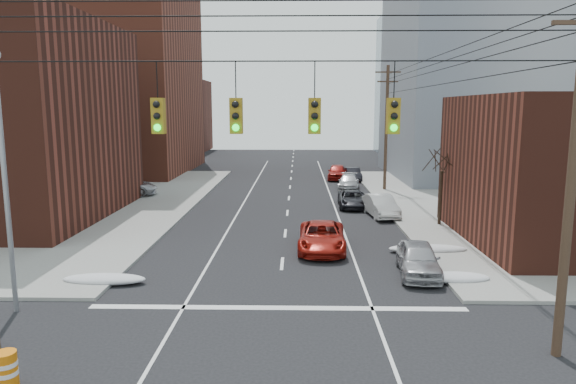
{
  "coord_description": "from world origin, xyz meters",
  "views": [
    {
      "loc": [
        0.74,
        -11.54,
        7.31
      ],
      "look_at": [
        0.23,
        14.83,
        3.0
      ],
      "focal_mm": 32.0,
      "sensor_mm": 36.0,
      "label": 1
    }
  ],
  "objects_px": {
    "lot_car_b": "(123,187)",
    "construction_barrel": "(6,370)",
    "parked_car_c": "(352,199)",
    "parked_car_e": "(337,172)",
    "red_pickup": "(322,237)",
    "parked_car_d": "(349,182)",
    "parked_car_a": "(418,259)",
    "lot_car_d": "(64,187)",
    "parked_car_b": "(381,206)",
    "lot_car_c": "(43,204)",
    "lot_car_a": "(51,211)",
    "parked_car_f": "(353,174)"
  },
  "relations": [
    {
      "from": "parked_car_d",
      "to": "construction_barrel",
      "type": "distance_m",
      "value": 36.18
    },
    {
      "from": "parked_car_b",
      "to": "parked_car_e",
      "type": "distance_m",
      "value": 18.5
    },
    {
      "from": "parked_car_e",
      "to": "lot_car_b",
      "type": "height_order",
      "value": "lot_car_b"
    },
    {
      "from": "parked_car_a",
      "to": "lot_car_d",
      "type": "bearing_deg",
      "value": 147.92
    },
    {
      "from": "red_pickup",
      "to": "lot_car_a",
      "type": "relative_size",
      "value": 1.24
    },
    {
      "from": "lot_car_b",
      "to": "construction_barrel",
      "type": "distance_m",
      "value": 30.09
    },
    {
      "from": "parked_car_c",
      "to": "lot_car_a",
      "type": "distance_m",
      "value": 20.64
    },
    {
      "from": "parked_car_d",
      "to": "lot_car_d",
      "type": "distance_m",
      "value": 24.41
    },
    {
      "from": "red_pickup",
      "to": "parked_car_d",
      "type": "relative_size",
      "value": 1.13
    },
    {
      "from": "parked_car_d",
      "to": "lot_car_d",
      "type": "bearing_deg",
      "value": -160.17
    },
    {
      "from": "parked_car_f",
      "to": "lot_car_a",
      "type": "relative_size",
      "value": 0.94
    },
    {
      "from": "lot_car_c",
      "to": "lot_car_d",
      "type": "xyz_separation_m",
      "value": [
        -2.07,
        7.53,
        -0.03
      ]
    },
    {
      "from": "lot_car_b",
      "to": "lot_car_c",
      "type": "relative_size",
      "value": 1.02
    },
    {
      "from": "parked_car_e",
      "to": "parked_car_f",
      "type": "distance_m",
      "value": 1.72
    },
    {
      "from": "parked_car_c",
      "to": "parked_car_b",
      "type": "bearing_deg",
      "value": -61.68
    },
    {
      "from": "parked_car_a",
      "to": "parked_car_b",
      "type": "xyz_separation_m",
      "value": [
        0.32,
        12.45,
        0.0
      ]
    },
    {
      "from": "red_pickup",
      "to": "construction_barrel",
      "type": "xyz_separation_m",
      "value": [
        -8.89,
        -13.59,
        -0.18
      ]
    },
    {
      "from": "red_pickup",
      "to": "parked_car_b",
      "type": "xyz_separation_m",
      "value": [
        4.41,
        8.53,
        0.02
      ]
    },
    {
      "from": "lot_car_a",
      "to": "parked_car_a",
      "type": "bearing_deg",
      "value": -131.16
    },
    {
      "from": "parked_car_d",
      "to": "parked_car_a",
      "type": "bearing_deg",
      "value": -81.0
    },
    {
      "from": "parked_car_c",
      "to": "parked_car_e",
      "type": "distance_m",
      "value": 15.2
    },
    {
      "from": "lot_car_a",
      "to": "parked_car_f",
      "type": "bearing_deg",
      "value": -62.56
    },
    {
      "from": "parked_car_b",
      "to": "parked_car_c",
      "type": "xyz_separation_m",
      "value": [
        -1.6,
        3.23,
        -0.12
      ]
    },
    {
      "from": "parked_car_c",
      "to": "lot_car_d",
      "type": "xyz_separation_m",
      "value": [
        -23.26,
        3.39,
        0.29
      ]
    },
    {
      "from": "parked_car_b",
      "to": "parked_car_a",
      "type": "bearing_deg",
      "value": -99.12
    },
    {
      "from": "parked_car_e",
      "to": "lot_car_d",
      "type": "xyz_separation_m",
      "value": [
        -23.26,
        -11.8,
        0.12
      ]
    },
    {
      "from": "parked_car_c",
      "to": "lot_car_b",
      "type": "bearing_deg",
      "value": 169.94
    },
    {
      "from": "lot_car_b",
      "to": "lot_car_c",
      "type": "xyz_separation_m",
      "value": [
        -2.67,
        -8.09,
        0.02
      ]
    },
    {
      "from": "construction_barrel",
      "to": "parked_car_c",
      "type": "bearing_deg",
      "value": 65.24
    },
    {
      "from": "lot_car_b",
      "to": "red_pickup",
      "type": "bearing_deg",
      "value": -144.29
    },
    {
      "from": "parked_car_e",
      "to": "lot_car_b",
      "type": "distance_m",
      "value": 21.66
    },
    {
      "from": "parked_car_b",
      "to": "lot_car_d",
      "type": "bearing_deg",
      "value": 157.41
    },
    {
      "from": "parked_car_c",
      "to": "lot_car_a",
      "type": "relative_size",
      "value": 1.05
    },
    {
      "from": "red_pickup",
      "to": "lot_car_d",
      "type": "relative_size",
      "value": 1.16
    },
    {
      "from": "parked_car_d",
      "to": "construction_barrel",
      "type": "xyz_separation_m",
      "value": [
        -12.26,
        -34.03,
        -0.13
      ]
    },
    {
      "from": "parked_car_e",
      "to": "construction_barrel",
      "type": "relative_size",
      "value": 4.45
    },
    {
      "from": "parked_car_a",
      "to": "parked_car_b",
      "type": "relative_size",
      "value": 0.96
    },
    {
      "from": "lot_car_b",
      "to": "lot_car_d",
      "type": "bearing_deg",
      "value": 87.47
    },
    {
      "from": "parked_car_d",
      "to": "parked_car_e",
      "type": "distance_m",
      "value": 6.54
    },
    {
      "from": "red_pickup",
      "to": "parked_car_a",
      "type": "height_order",
      "value": "parked_car_a"
    },
    {
      "from": "parked_car_a",
      "to": "construction_barrel",
      "type": "bearing_deg",
      "value": -137.52
    },
    {
      "from": "parked_car_c",
      "to": "lot_car_b",
      "type": "distance_m",
      "value": 18.93
    },
    {
      "from": "parked_car_a",
      "to": "parked_car_c",
      "type": "xyz_separation_m",
      "value": [
        -1.28,
        15.68,
        -0.12
      ]
    },
    {
      "from": "lot_car_a",
      "to": "parked_car_e",
      "type": "bearing_deg",
      "value": -59.42
    },
    {
      "from": "lot_car_a",
      "to": "lot_car_b",
      "type": "height_order",
      "value": "lot_car_b"
    },
    {
      "from": "parked_car_c",
      "to": "lot_car_d",
      "type": "distance_m",
      "value": 23.51
    },
    {
      "from": "lot_car_b",
      "to": "lot_car_c",
      "type": "height_order",
      "value": "lot_car_c"
    },
    {
      "from": "parked_car_a",
      "to": "lot_car_c",
      "type": "height_order",
      "value": "lot_car_c"
    },
    {
      "from": "lot_car_b",
      "to": "construction_barrel",
      "type": "bearing_deg",
      "value": -176.17
    },
    {
      "from": "parked_car_c",
      "to": "parked_car_a",
      "type": "bearing_deg",
      "value": -83.33
    }
  ]
}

